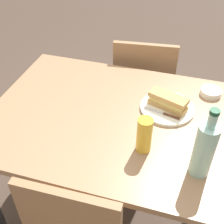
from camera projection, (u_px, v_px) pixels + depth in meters
The scene contains 9 objects.
ground_plane at pixel (112, 205), 1.89m from camera, with size 8.00×8.00×0.00m, color #47382D.
dining_table at pixel (112, 132), 1.48m from camera, with size 1.16×0.87×0.75m.
chair_near at pixel (143, 86), 2.03m from camera, with size 0.45×0.45×0.86m.
plate_near at pixel (167, 108), 1.44m from camera, with size 0.26×0.26×0.01m, color silver.
baguette_sandwich_near at pixel (168, 101), 1.41m from camera, with size 0.20×0.13×0.07m.
knife_near at pixel (164, 113), 1.39m from camera, with size 0.18×0.05×0.01m.
water_bottle at pixel (204, 149), 1.08m from camera, with size 0.08×0.08×0.30m.
beer_glass at pixel (144, 135), 1.19m from camera, with size 0.06×0.06×0.16m, color gold.
olive_bowl at pixel (211, 92), 1.52m from camera, with size 0.11×0.11×0.03m, color silver.
Camera 1 is at (-0.31, 1.02, 1.66)m, focal length 48.20 mm.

